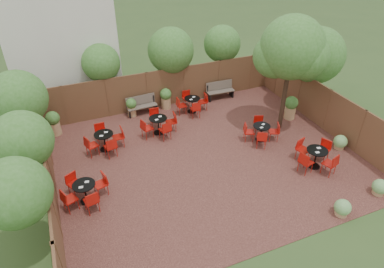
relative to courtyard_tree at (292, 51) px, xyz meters
name	(u,v)px	position (x,y,z in m)	size (l,w,h in m)	color
ground	(207,158)	(-4.18, -0.87, -3.72)	(80.00, 80.00, 0.00)	#354F23
courtyard_paving	(207,158)	(-4.18, -0.87, -3.71)	(12.00, 10.00, 0.02)	#321814
fence_back	(167,88)	(-4.18, 4.13, -2.72)	(12.00, 0.08, 2.00)	#4F351D
fence_left	(50,175)	(-10.18, -0.87, -2.72)	(0.08, 10.00, 2.00)	#4F351D
fence_right	(327,110)	(1.82, -0.87, -2.72)	(0.08, 10.00, 2.00)	#4F351D
neighbour_building	(57,23)	(-8.68, 7.13, 0.28)	(5.00, 4.00, 8.00)	silver
overhang_foliage	(176,73)	(-4.41, 1.99, -1.05)	(15.64, 10.25, 2.71)	#356A22
courtyard_tree	(292,51)	(0.00, 0.00, 0.00)	(2.83, 2.74, 5.21)	black
park_bench_left	(141,105)	(-5.66, 3.76, -3.22)	(1.53, 0.57, 0.93)	brown
park_bench_right	(220,90)	(-1.30, 3.76, -3.23)	(1.52, 0.55, 0.93)	brown
bistro_tables	(187,139)	(-4.68, 0.08, -3.25)	(10.37, 7.63, 0.93)	black
planters	(168,109)	(-4.65, 2.67, -3.11)	(11.37, 3.94, 1.16)	tan
low_shrubs	(353,175)	(0.26, -4.34, -3.41)	(3.26, 3.63, 0.62)	tan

